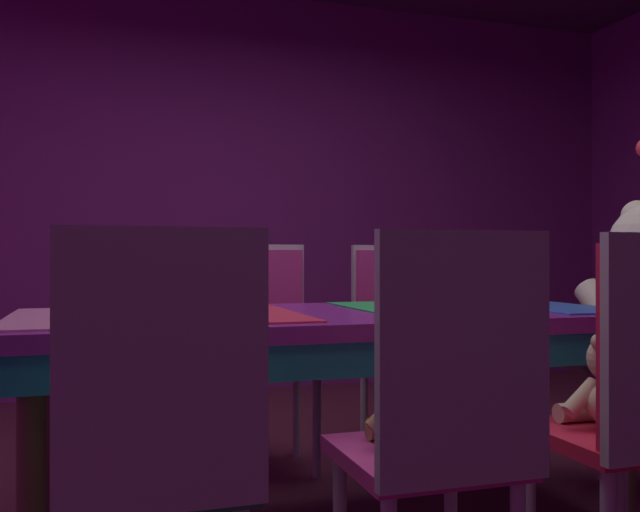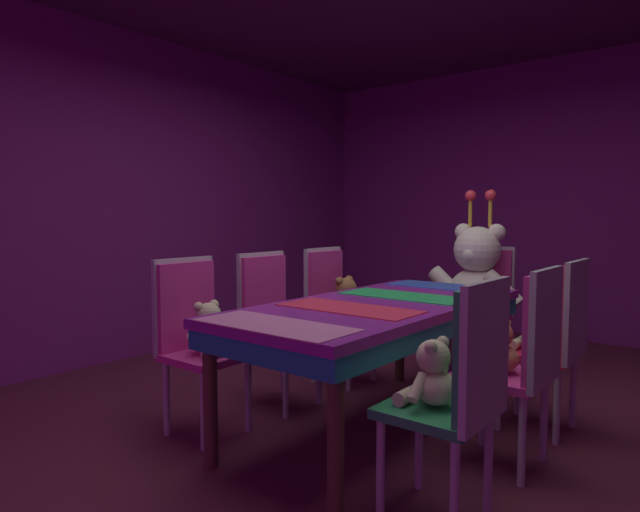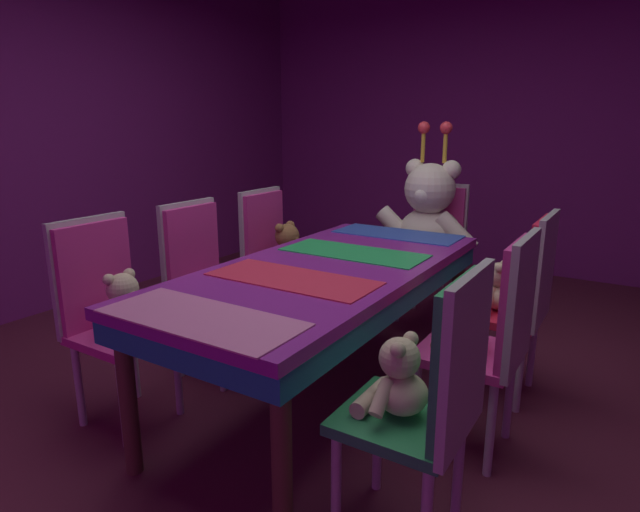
% 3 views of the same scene
% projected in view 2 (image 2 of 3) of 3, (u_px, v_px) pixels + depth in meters
% --- Properties ---
extents(ground_plane, '(7.90, 7.90, 0.00)m').
position_uv_depth(ground_plane, '(377.00, 429.00, 3.16)').
color(ground_plane, '#591E33').
extents(wall_back, '(5.20, 0.12, 2.80)m').
position_uv_depth(wall_back, '(551.00, 198.00, 5.55)').
color(wall_back, '#721E72').
rests_on(wall_back, ground_plane).
extents(wall_left, '(0.12, 6.40, 2.80)m').
position_uv_depth(wall_left, '(121.00, 195.00, 4.68)').
color(wall_left, '#721E72').
rests_on(wall_left, ground_plane).
extents(banquet_table, '(0.90, 2.02, 0.75)m').
position_uv_depth(banquet_table, '(378.00, 317.00, 3.12)').
color(banquet_table, purple).
rests_on(banquet_table, ground_plane).
extents(chair_left_0, '(0.42, 0.41, 0.98)m').
position_uv_depth(chair_left_0, '(193.00, 326.00, 3.15)').
color(chair_left_0, '#CC338C').
rests_on(chair_left_0, ground_plane).
extents(teddy_left_0, '(0.24, 0.31, 0.29)m').
position_uv_depth(teddy_left_0, '(209.00, 332.00, 3.06)').
color(teddy_left_0, beige).
rests_on(teddy_left_0, chair_left_0).
extents(chair_left_1, '(0.42, 0.41, 0.98)m').
position_uv_depth(chair_left_1, '(270.00, 312.00, 3.61)').
color(chair_left_1, '#CC338C').
rests_on(chair_left_1, ground_plane).
extents(chair_left_2, '(0.42, 0.41, 0.98)m').
position_uv_depth(chair_left_2, '(331.00, 300.00, 4.12)').
color(chair_left_2, '#CC338C').
rests_on(chair_left_2, ground_plane).
extents(teddy_left_2, '(0.27, 0.34, 0.32)m').
position_uv_depth(teddy_left_2, '(347.00, 302.00, 4.03)').
color(teddy_left_2, olive).
rests_on(teddy_left_2, chair_left_2).
extents(chair_right_0, '(0.42, 0.41, 0.98)m').
position_uv_depth(chair_right_0, '(465.00, 379.00, 2.14)').
color(chair_right_0, '#268C4C').
rests_on(chair_right_0, ground_plane).
extents(teddy_right_0, '(0.23, 0.30, 0.28)m').
position_uv_depth(teddy_right_0, '(432.00, 377.00, 2.23)').
color(teddy_right_0, beige).
rests_on(teddy_right_0, chair_right_0).
extents(chair_right_1, '(0.42, 0.41, 0.98)m').
position_uv_depth(chair_right_1, '(528.00, 349.00, 2.61)').
color(chair_right_1, '#CC338C').
rests_on(chair_right_1, ground_plane).
extents(teddy_right_1, '(0.21, 0.28, 0.26)m').
position_uv_depth(teddy_right_1, '(499.00, 350.00, 2.70)').
color(teddy_right_1, '#9E7247').
rests_on(teddy_right_1, chair_right_1).
extents(chair_right_2, '(0.42, 0.41, 0.98)m').
position_uv_depth(chair_right_2, '(561.00, 329.00, 3.06)').
color(chair_right_2, red).
rests_on(chair_right_2, ground_plane).
extents(teddy_right_2, '(0.22, 0.28, 0.26)m').
position_uv_depth(teddy_right_2, '(534.00, 330.00, 3.15)').
color(teddy_right_2, beige).
rests_on(teddy_right_2, chair_right_2).
extents(throne_chair, '(0.41, 0.42, 0.98)m').
position_uv_depth(throne_chair, '(485.00, 296.00, 4.32)').
color(throne_chair, '#CC338C').
rests_on(throne_chair, ground_plane).
extents(king_teddy_bear, '(0.75, 0.58, 0.96)m').
position_uv_depth(king_teddy_bear, '(476.00, 276.00, 4.17)').
color(king_teddy_bear, silver).
rests_on(king_teddy_bear, throne_chair).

